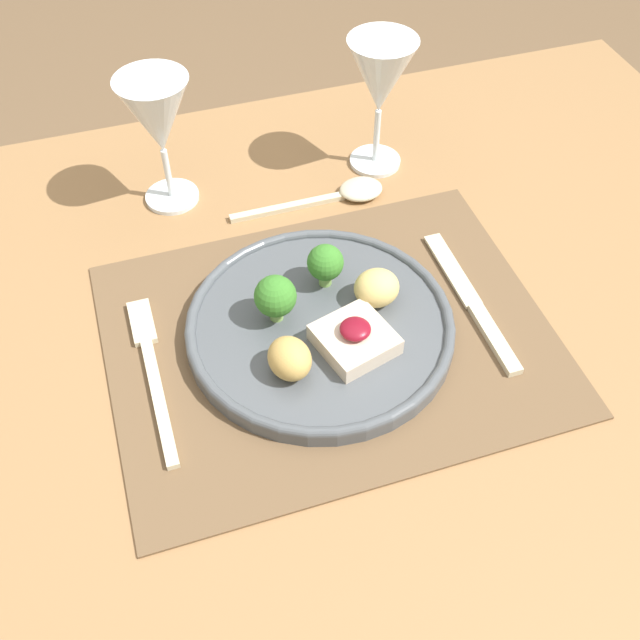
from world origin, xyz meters
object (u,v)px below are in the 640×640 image
wine_glass_near (381,81)px  fork (151,365)px  wine_glass_far (158,120)px  dinner_plate (321,323)px  knife (476,309)px  spoon (346,193)px

wine_glass_near → fork: bearing=-143.4°
wine_glass_far → fork: bearing=-104.9°
dinner_plate → wine_glass_near: bearing=58.6°
dinner_plate → wine_glass_near: (0.16, 0.26, 0.10)m
fork → wine_glass_near: wine_glass_near is taller
wine_glass_near → knife: bearing=-87.7°
knife → wine_glass_far: (-0.28, 0.29, 0.11)m
fork → spoon: (0.28, 0.20, 0.00)m
knife → spoon: (-0.07, 0.23, 0.00)m
spoon → wine_glass_far: wine_glass_far is taller
dinner_plate → knife: dinner_plate is taller
dinner_plate → spoon: 0.23m
fork → dinner_plate: bearing=-5.4°
dinner_plate → spoon: bearing=64.1°
wine_glass_far → dinner_plate: bearing=-67.9°
fork → wine_glass_near: (0.34, 0.25, 0.12)m
fork → wine_glass_far: bearing=72.7°
spoon → dinner_plate: bearing=-111.8°
knife → fork: bearing=172.4°
dinner_plate → wine_glass_far: bearing=112.1°
dinner_plate → wine_glass_near: 0.32m
wine_glass_far → knife: bearing=-46.2°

